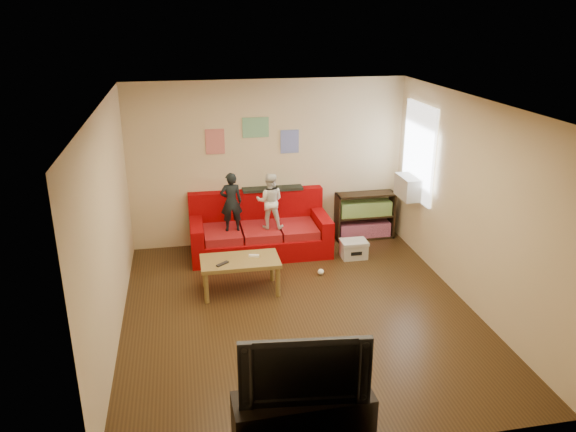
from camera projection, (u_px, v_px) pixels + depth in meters
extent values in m
cube|color=#3C2812|center=(300.00, 313.00, 7.30)|extent=(4.50, 5.00, 0.01)
cube|color=white|center=(301.00, 103.00, 6.37)|extent=(4.50, 5.00, 0.01)
cube|color=beige|center=(268.00, 163.00, 9.14)|extent=(4.50, 0.01, 2.70)
cube|color=beige|center=(365.00, 320.00, 4.53)|extent=(4.50, 0.01, 2.70)
cube|color=beige|center=(108.00, 228.00, 6.44)|extent=(0.01, 5.00, 2.70)
cube|color=beige|center=(471.00, 204.00, 7.23)|extent=(0.01, 5.00, 2.70)
cube|color=#930305|center=(260.00, 243.00, 9.05)|extent=(2.20, 0.99, 0.33)
cube|color=#930305|center=(256.00, 208.00, 9.25)|extent=(2.20, 0.20, 0.61)
cube|color=#930305|center=(196.00, 230.00, 8.77)|extent=(0.20, 0.99, 0.28)
cube|color=#930305|center=(321.00, 221.00, 9.12)|extent=(0.20, 0.99, 0.28)
cube|color=maroon|center=(223.00, 234.00, 8.79)|extent=(0.57, 0.75, 0.13)
cube|color=maroon|center=(261.00, 232.00, 8.90)|extent=(0.57, 0.75, 0.13)
cube|color=maroon|center=(298.00, 229.00, 9.00)|extent=(0.57, 0.75, 0.13)
cube|color=black|center=(273.00, 189.00, 9.19)|extent=(0.99, 0.24, 0.04)
imported|color=black|center=(231.00, 202.00, 8.61)|extent=(0.34, 0.23, 0.93)
imported|color=white|center=(270.00, 201.00, 8.73)|extent=(0.50, 0.42, 0.89)
cube|color=olive|center=(240.00, 261.00, 7.70)|extent=(1.08, 0.59, 0.05)
cylinder|color=olive|center=(206.00, 288.00, 7.48)|extent=(0.06, 0.06, 0.43)
cylinder|color=olive|center=(278.00, 282.00, 7.65)|extent=(0.06, 0.06, 0.43)
cylinder|color=olive|center=(204.00, 272.00, 7.92)|extent=(0.06, 0.06, 0.43)
cylinder|color=olive|center=(272.00, 267.00, 8.09)|extent=(0.06, 0.06, 0.43)
cube|color=black|center=(222.00, 264.00, 7.53)|extent=(0.18, 0.16, 0.02)
cube|color=white|center=(254.00, 256.00, 7.77)|extent=(0.15, 0.08, 0.03)
cube|color=black|center=(337.00, 217.00, 9.48)|extent=(0.03, 0.30, 0.80)
cube|color=black|center=(392.00, 214.00, 9.66)|extent=(0.03, 0.30, 0.80)
cube|color=black|center=(364.00, 237.00, 9.70)|extent=(1.00, 0.30, 0.03)
cube|color=black|center=(366.00, 194.00, 9.44)|extent=(1.00, 0.30, 0.03)
cube|color=black|center=(365.00, 216.00, 9.57)|extent=(0.94, 0.30, 0.03)
cube|color=#8C3F61|center=(364.00, 229.00, 9.66)|extent=(0.88, 0.25, 0.24)
cube|color=olive|center=(365.00, 208.00, 9.52)|extent=(0.88, 0.25, 0.24)
cube|color=white|center=(419.00, 152.00, 8.65)|extent=(0.04, 1.08, 1.48)
cube|color=#B7B2A3|center=(409.00, 187.00, 8.82)|extent=(0.28, 0.55, 0.35)
cube|color=#D87266|center=(215.00, 142.00, 8.84)|extent=(0.30, 0.01, 0.40)
cube|color=#72B27F|center=(256.00, 127.00, 8.88)|extent=(0.42, 0.01, 0.32)
cube|color=#727FCC|center=(290.00, 142.00, 9.07)|extent=(0.30, 0.01, 0.38)
cube|color=beige|center=(354.00, 250.00, 8.89)|extent=(0.39, 0.30, 0.24)
cube|color=beige|center=(354.00, 242.00, 8.84)|extent=(0.41, 0.32, 0.05)
cube|color=black|center=(356.00, 254.00, 8.74)|extent=(0.18, 0.00, 0.06)
cube|color=black|center=(303.00, 418.00, 5.07)|extent=(1.28, 0.45, 0.47)
imported|color=black|center=(304.00, 365.00, 4.87)|extent=(1.15, 0.27, 0.66)
sphere|color=white|center=(321.00, 272.00, 8.32)|extent=(0.12, 0.12, 0.09)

